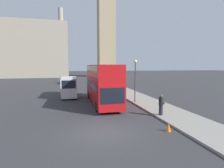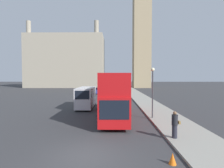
{
  "view_description": "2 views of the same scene",
  "coord_description": "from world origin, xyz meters",
  "px_view_note": "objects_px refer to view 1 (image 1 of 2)",
  "views": [
    {
      "loc": [
        -1.97,
        -10.96,
        4.34
      ],
      "look_at": [
        2.75,
        9.04,
        2.24
      ],
      "focal_mm": 28.0,
      "sensor_mm": 36.0,
      "label": 1
    },
    {
      "loc": [
        1.5,
        -9.02,
        4.16
      ],
      "look_at": [
        1.22,
        17.6,
        3.12
      ],
      "focal_mm": 28.0,
      "sensor_mm": 36.0,
      "label": 2
    }
  ],
  "objects_px": {
    "white_van": "(69,86)",
    "red_double_decker_bus": "(102,82)",
    "street_lamp": "(135,74)",
    "parked_sedan": "(66,80)",
    "pedestrian": "(161,105)"
  },
  "relations": [
    {
      "from": "pedestrian",
      "to": "street_lamp",
      "type": "relative_size",
      "value": 0.36
    },
    {
      "from": "parked_sedan",
      "to": "pedestrian",
      "type": "bearing_deg",
      "value": -75.1
    },
    {
      "from": "red_double_decker_bus",
      "to": "pedestrian",
      "type": "bearing_deg",
      "value": -59.16
    },
    {
      "from": "white_van",
      "to": "street_lamp",
      "type": "xyz_separation_m",
      "value": [
        7.57,
        -6.14,
        1.98
      ]
    },
    {
      "from": "white_van",
      "to": "red_double_decker_bus",
      "type": "bearing_deg",
      "value": -54.01
    },
    {
      "from": "red_double_decker_bus",
      "to": "white_van",
      "type": "distance_m",
      "value": 6.52
    },
    {
      "from": "white_van",
      "to": "pedestrian",
      "type": "relative_size",
      "value": 3.3
    },
    {
      "from": "parked_sedan",
      "to": "red_double_decker_bus",
      "type": "bearing_deg",
      "value": -79.72
    },
    {
      "from": "pedestrian",
      "to": "street_lamp",
      "type": "xyz_separation_m",
      "value": [
        -0.2,
        5.75,
        2.43
      ]
    },
    {
      "from": "red_double_decker_bus",
      "to": "street_lamp",
      "type": "bearing_deg",
      "value": -13.7
    },
    {
      "from": "street_lamp",
      "to": "parked_sedan",
      "type": "bearing_deg",
      "value": 107.5
    },
    {
      "from": "red_double_decker_bus",
      "to": "pedestrian",
      "type": "relative_size",
      "value": 6.15
    },
    {
      "from": "street_lamp",
      "to": "parked_sedan",
      "type": "xyz_separation_m",
      "value": [
        -8.52,
        27.0,
        -2.76
      ]
    },
    {
      "from": "white_van",
      "to": "parked_sedan",
      "type": "xyz_separation_m",
      "value": [
        -0.94,
        20.86,
        -0.78
      ]
    },
    {
      "from": "white_van",
      "to": "street_lamp",
      "type": "distance_m",
      "value": 9.95
    }
  ]
}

